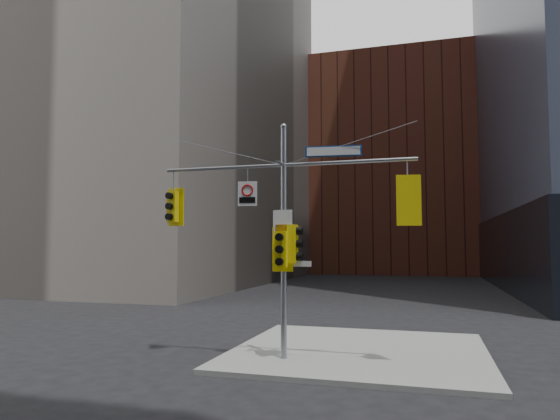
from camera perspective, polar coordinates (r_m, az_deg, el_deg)
The scene contains 13 objects.
ground at distance 13.77m, azimuth -2.00°, elevation -18.91°, with size 160.00×160.00×0.00m, color black.
sidewalk_corner at distance 17.13m, azimuth 9.07°, elevation -15.66°, with size 8.00×8.00×0.15m, color gray.
brick_midrise at distance 71.53m, azimuth 12.97°, elevation 4.42°, with size 26.00×20.00×28.00m, color maroon.
signal_assembly at distance 15.24m, azimuth 0.42°, elevation -0.73°, with size 8.00×0.80×7.30m.
traffic_light_west_arm at distance 16.73m, azimuth -12.14°, elevation 0.38°, with size 0.60×0.53×1.26m.
traffic_light_east_arm at distance 14.69m, azimuth 14.41°, elevation 1.03°, with size 0.68×0.60×1.44m.
traffic_light_pole_side at distance 15.14m, azimuth 1.62°, elevation -3.88°, with size 0.44×0.38×1.16m.
traffic_light_pole_front at distance 14.96m, azimuth 0.13°, elevation -4.51°, with size 0.64×0.51×1.35m.
street_sign_blade at distance 15.13m, azimuth 6.13°, elevation 6.70°, with size 1.69×0.24×0.33m.
regulatory_sign_arm at distance 15.65m, azimuth -3.75°, elevation 1.98°, with size 0.62×0.11×0.77m.
regulatory_sign_pole at distance 15.12m, azimuth 0.30°, elevation -1.58°, with size 0.61×0.07×0.80m.
street_blade_ew at distance 15.12m, azimuth 2.07°, elevation -6.16°, with size 0.84×0.14×0.17m.
street_blade_ns at distance 15.67m, azimuth 0.88°, elevation -6.53°, with size 0.04×0.66×0.13m.
Camera 1 is at (4.21, -12.63, 3.52)m, focal length 32.00 mm.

